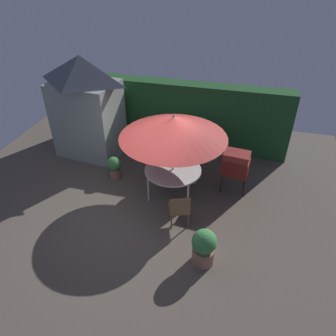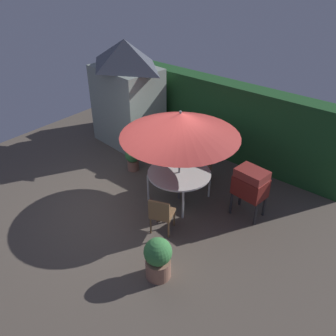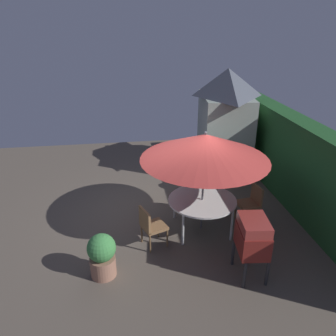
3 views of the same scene
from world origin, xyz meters
name	(u,v)px [view 3 (image 3 of 3)]	position (x,y,z in m)	size (l,w,h in m)	color
ground_plane	(159,217)	(0.00, 0.00, 0.00)	(11.00, 11.00, 0.00)	brown
hedge_backdrop	(301,167)	(0.00, 3.50, 1.09)	(7.36, 0.58, 2.18)	#1E4C23
garden_shed	(225,121)	(-2.46, 2.31, 1.60)	(2.18, 1.66, 3.13)	gray
patio_table	(202,201)	(0.62, 0.89, 0.71)	(1.51, 1.51, 0.76)	white
patio_umbrella	(205,147)	(0.62, 0.89, 1.99)	(2.70, 2.70, 2.32)	#4C4C51
bbq_grill	(253,237)	(2.21, 1.41, 0.85)	(0.75, 0.58, 1.20)	maroon
chair_near_shed	(150,225)	(1.08, -0.31, 0.52)	(0.60, 0.60, 0.90)	olive
chair_far_side	(251,201)	(0.46, 2.11, 0.52)	(0.52, 0.52, 0.90)	olive
potted_plant_by_shed	(195,179)	(-1.18, 1.14, 0.37)	(0.41, 0.41, 0.67)	#936651
potted_plant_by_grill	(102,255)	(1.82, -1.27, 0.45)	(0.53, 0.53, 0.87)	#936651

